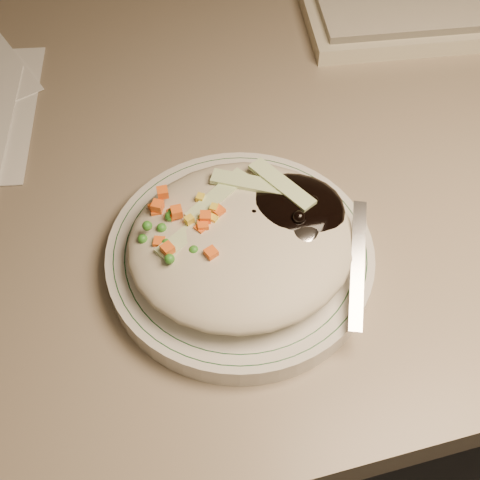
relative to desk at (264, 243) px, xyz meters
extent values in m
cube|color=#80715D|center=(0.00, 0.00, 0.18)|extent=(1.40, 0.70, 0.04)
cylinder|color=silver|center=(-0.07, -0.15, 0.21)|extent=(0.23, 0.23, 0.02)
torus|color=#144723|center=(-0.07, -0.15, 0.22)|extent=(0.22, 0.22, 0.00)
torus|color=#144723|center=(-0.07, -0.15, 0.22)|extent=(0.20, 0.20, 0.00)
ellipsoid|color=#BAB297|center=(-0.07, -0.16, 0.24)|extent=(0.19, 0.18, 0.04)
ellipsoid|color=black|center=(-0.03, -0.14, 0.25)|extent=(0.10, 0.09, 0.03)
ellipsoid|color=orange|center=(-0.12, -0.14, 0.24)|extent=(0.08, 0.08, 0.02)
sphere|color=black|center=(-0.06, -0.15, 0.25)|extent=(0.01, 0.01, 0.01)
sphere|color=black|center=(-0.03, -0.14, 0.25)|extent=(0.01, 0.01, 0.01)
sphere|color=black|center=(-0.01, -0.15, 0.26)|extent=(0.01, 0.01, 0.01)
sphere|color=black|center=(-0.01, -0.13, 0.25)|extent=(0.01, 0.01, 0.01)
sphere|color=black|center=(-0.03, -0.16, 0.26)|extent=(0.01, 0.01, 0.01)
sphere|color=black|center=(-0.03, -0.15, 0.25)|extent=(0.01, 0.01, 0.01)
sphere|color=black|center=(-0.02, -0.13, 0.25)|extent=(0.01, 0.01, 0.01)
cube|color=orange|center=(-0.12, -0.13, 0.26)|extent=(0.01, 0.01, 0.01)
cube|color=orange|center=(-0.11, -0.15, 0.25)|extent=(0.01, 0.01, 0.01)
cube|color=orange|center=(-0.14, -0.12, 0.26)|extent=(0.01, 0.01, 0.01)
cube|color=orange|center=(-0.10, -0.14, 0.26)|extent=(0.01, 0.01, 0.01)
cube|color=orange|center=(-0.10, -0.15, 0.26)|extent=(0.01, 0.01, 0.01)
cube|color=orange|center=(-0.14, -0.11, 0.25)|extent=(0.01, 0.01, 0.01)
cube|color=orange|center=(-0.12, -0.13, 0.26)|extent=(0.01, 0.01, 0.01)
cube|color=orange|center=(-0.11, -0.15, 0.26)|extent=(0.01, 0.01, 0.01)
cube|color=orange|center=(-0.09, -0.14, 0.26)|extent=(0.01, 0.01, 0.01)
cube|color=orange|center=(-0.13, -0.11, 0.26)|extent=(0.01, 0.01, 0.01)
cube|color=orange|center=(-0.14, -0.17, 0.26)|extent=(0.01, 0.01, 0.01)
cube|color=orange|center=(-0.10, -0.18, 0.26)|extent=(0.01, 0.01, 0.01)
cube|color=orange|center=(-0.14, -0.15, 0.25)|extent=(0.01, 0.01, 0.01)
cube|color=orange|center=(-0.14, -0.12, 0.25)|extent=(0.01, 0.01, 0.01)
sphere|color=#388C28|center=(-0.10, -0.14, 0.25)|extent=(0.01, 0.01, 0.01)
sphere|color=#388C28|center=(-0.14, -0.18, 0.26)|extent=(0.01, 0.01, 0.01)
sphere|color=#388C28|center=(-0.14, -0.14, 0.26)|extent=(0.01, 0.01, 0.01)
sphere|color=#388C28|center=(-0.15, -0.14, 0.26)|extent=(0.01, 0.01, 0.01)
sphere|color=#388C28|center=(-0.11, -0.14, 0.25)|extent=(0.01, 0.01, 0.01)
sphere|color=#388C28|center=(-0.10, -0.17, 0.25)|extent=(0.01, 0.01, 0.01)
sphere|color=#388C28|center=(-0.12, -0.14, 0.25)|extent=(0.01, 0.01, 0.01)
sphere|color=#388C28|center=(-0.13, -0.16, 0.25)|extent=(0.01, 0.01, 0.01)
sphere|color=#388C28|center=(-0.15, -0.14, 0.25)|extent=(0.01, 0.01, 0.01)
sphere|color=#388C28|center=(-0.13, -0.13, 0.26)|extent=(0.01, 0.01, 0.01)
sphere|color=#388C28|center=(-0.13, -0.13, 0.26)|extent=(0.01, 0.01, 0.01)
sphere|color=#388C28|center=(-0.14, -0.16, 0.25)|extent=(0.01, 0.01, 0.01)
sphere|color=#388C28|center=(-0.12, -0.17, 0.26)|extent=(0.01, 0.01, 0.01)
sphere|color=#388C28|center=(-0.08, -0.12, 0.25)|extent=(0.01, 0.01, 0.01)
cube|color=yellow|center=(-0.11, -0.14, 0.25)|extent=(0.01, 0.01, 0.01)
cube|color=yellow|center=(-0.09, -0.14, 0.26)|extent=(0.01, 0.01, 0.01)
cube|color=yellow|center=(-0.12, -0.13, 0.25)|extent=(0.01, 0.01, 0.01)
cube|color=yellow|center=(-0.11, -0.14, 0.26)|extent=(0.01, 0.01, 0.01)
cube|color=yellow|center=(-0.12, -0.15, 0.25)|extent=(0.01, 0.01, 0.01)
cube|color=yellow|center=(-0.09, -0.14, 0.26)|extent=(0.01, 0.01, 0.01)
cube|color=yellow|center=(-0.10, -0.12, 0.26)|extent=(0.01, 0.01, 0.01)
cube|color=yellow|center=(-0.11, -0.15, 0.25)|extent=(0.01, 0.01, 0.01)
cube|color=#B2D18C|center=(-0.08, -0.12, 0.26)|extent=(0.06, 0.05, 0.00)
cube|color=#B2D18C|center=(-0.05, -0.11, 0.26)|extent=(0.07, 0.05, 0.00)
cube|color=#B2D18C|center=(-0.11, -0.15, 0.26)|extent=(0.07, 0.05, 0.00)
cube|color=#B2D18C|center=(-0.03, -0.12, 0.26)|extent=(0.05, 0.07, 0.00)
ellipsoid|color=silver|center=(-0.03, -0.17, 0.25)|extent=(0.05, 0.06, 0.01)
cube|color=silver|center=(0.01, -0.21, 0.24)|extent=(0.05, 0.11, 0.03)
cube|color=beige|center=(0.30, 0.13, 0.21)|extent=(0.43, 0.20, 0.02)
camera|label=1|loc=(-0.16, -0.48, 0.69)|focal=50.00mm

